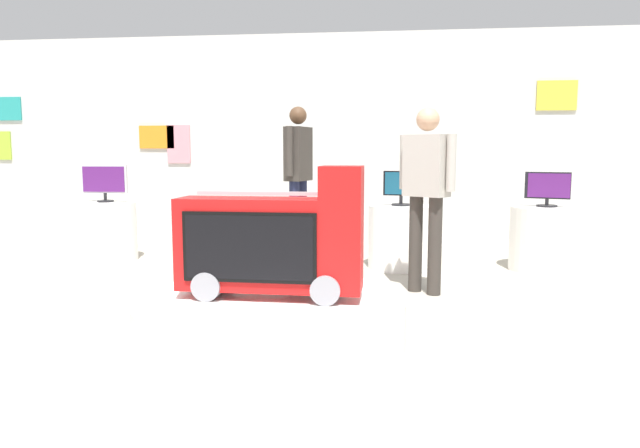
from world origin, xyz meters
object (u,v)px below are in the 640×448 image
(novelty_firetruck_tv, at_px, (273,244))
(shopper_browsing_rear, at_px, (426,186))
(main_display_pedestal, at_px, (271,320))
(tv_on_right_rear, at_px, (104,181))
(display_pedestal_left_rear, at_px, (400,237))
(tv_on_left_rear, at_px, (401,187))
(display_pedestal_center_rear, at_px, (545,239))
(tv_on_center_rear, at_px, (548,188))
(display_pedestal_right_rear, at_px, (107,231))
(shopper_browsing_near_truck, at_px, (298,170))

(novelty_firetruck_tv, bearing_deg, shopper_browsing_rear, 55.16)
(main_display_pedestal, relative_size, tv_on_right_rear, 3.27)
(display_pedestal_left_rear, bearing_deg, main_display_pedestal, -108.71)
(tv_on_left_rear, distance_m, display_pedestal_center_rear, 1.62)
(novelty_firetruck_tv, xyz_separation_m, tv_on_center_rear, (2.39, 2.68, 0.21))
(novelty_firetruck_tv, height_order, display_pedestal_center_rear, novelty_firetruck_tv)
(display_pedestal_center_rear, distance_m, tv_on_center_rear, 0.53)
(main_display_pedestal, relative_size, tv_on_left_rear, 4.60)
(novelty_firetruck_tv, bearing_deg, display_pedestal_center_rear, 48.31)
(tv_on_center_rear, height_order, shopper_browsing_rear, shopper_browsing_rear)
(main_display_pedestal, xyz_separation_m, tv_on_center_rear, (2.41, 2.67, 0.72))
(display_pedestal_left_rear, distance_m, shopper_browsing_rear, 1.29)
(shopper_browsing_rear, bearing_deg, novelty_firetruck_tv, -124.84)
(tv_on_right_rear, bearing_deg, shopper_browsing_rear, -18.14)
(main_display_pedestal, distance_m, tv_on_center_rear, 3.67)
(novelty_firetruck_tv, bearing_deg, main_display_pedestal, 162.61)
(tv_on_center_rear, bearing_deg, display_pedestal_left_rear, -178.52)
(novelty_firetruck_tv, xyz_separation_m, shopper_browsing_rear, (1.06, 1.52, 0.29))
(display_pedestal_center_rear, height_order, display_pedestal_right_rear, same)
(display_pedestal_right_rear, xyz_separation_m, tv_on_right_rear, (-0.00, -0.00, 0.58))
(display_pedestal_right_rear, xyz_separation_m, shopper_browsing_rear, (3.57, -1.17, 0.62))
(tv_on_left_rear, height_order, tv_on_center_rear, tv_on_left_rear)
(tv_on_left_rear, distance_m, shopper_browsing_rear, 1.13)
(display_pedestal_center_rear, height_order, shopper_browsing_near_truck, shopper_browsing_near_truck)
(display_pedestal_center_rear, height_order, shopper_browsing_rear, shopper_browsing_rear)
(display_pedestal_right_rear, height_order, shopper_browsing_rear, shopper_browsing_rear)
(display_pedestal_left_rear, bearing_deg, shopper_browsing_rear, -80.17)
(display_pedestal_left_rear, distance_m, tv_on_right_rear, 3.43)
(tv_on_right_rear, relative_size, shopper_browsing_near_truck, 0.30)
(display_pedestal_left_rear, relative_size, tv_on_left_rear, 1.81)
(main_display_pedestal, distance_m, tv_on_right_rear, 3.74)
(novelty_firetruck_tv, distance_m, shopper_browsing_rear, 1.88)
(tv_on_center_rear, bearing_deg, tv_on_right_rear, 179.84)
(shopper_browsing_near_truck, xyz_separation_m, shopper_browsing_rear, (1.37, -1.48, -0.09))
(tv_on_left_rear, xyz_separation_m, shopper_browsing_rear, (0.19, -1.11, 0.07))
(main_display_pedestal, xyz_separation_m, display_pedestal_left_rear, (0.89, 2.63, 0.18))
(display_pedestal_left_rear, height_order, tv_on_center_rear, tv_on_center_rear)
(novelty_firetruck_tv, xyz_separation_m, tv_on_left_rear, (0.87, 2.64, 0.22))
(display_pedestal_right_rear, bearing_deg, shopper_browsing_near_truck, 8.02)
(novelty_firetruck_tv, height_order, shopper_browsing_rear, shopper_browsing_rear)
(display_pedestal_right_rear, bearing_deg, display_pedestal_left_rear, -0.98)
(novelty_firetruck_tv, bearing_deg, tv_on_left_rear, 71.79)
(display_pedestal_left_rear, relative_size, display_pedestal_right_rear, 1.02)
(novelty_firetruck_tv, height_order, display_pedestal_right_rear, novelty_firetruck_tv)
(main_display_pedestal, distance_m, display_pedestal_center_rear, 3.61)
(tv_on_right_rear, xyz_separation_m, shopper_browsing_near_truck, (2.20, 0.31, 0.12))
(novelty_firetruck_tv, relative_size, display_pedestal_center_rear, 1.64)
(display_pedestal_left_rear, bearing_deg, shopper_browsing_near_truck, 162.58)
(tv_on_left_rear, height_order, display_pedestal_center_rear, tv_on_left_rear)
(display_pedestal_left_rear, height_order, tv_on_right_rear, tv_on_right_rear)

